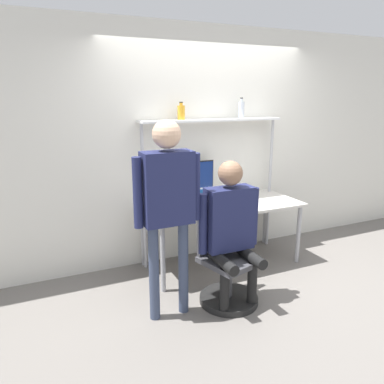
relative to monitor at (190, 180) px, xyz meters
name	(u,v)px	position (x,y,z in m)	size (l,w,h in m)	color
ground_plane	(239,278)	(0.27, -0.68, -0.98)	(12.00, 12.00, 0.00)	slate
wall_back	(206,145)	(0.27, 0.15, 0.37)	(8.00, 0.06, 2.70)	silver
desk	(222,210)	(0.27, -0.27, -0.32)	(1.81, 0.79, 0.73)	beige
shelf_unit	(212,142)	(0.27, 0.00, 0.42)	(1.72, 0.23, 1.67)	white
monitor	(190,180)	(0.00, 0.00, 0.00)	(0.59, 0.19, 0.47)	black
laptop	(207,205)	(0.00, -0.44, -0.19)	(0.33, 0.25, 0.25)	silver
cell_phone	(230,208)	(0.27, -0.46, -0.25)	(0.07, 0.15, 0.01)	#264C8C
office_chair	(226,274)	(-0.08, -1.01, -0.71)	(0.57, 0.57, 0.90)	black
person_seated	(231,222)	(-0.07, -1.06, -0.18)	(0.61, 0.47, 1.37)	black
person_standing	(168,195)	(-0.66, -1.02, 0.14)	(0.59, 0.24, 1.74)	#38425B
bottle_clear	(241,109)	(0.65, 0.00, 0.78)	(0.07, 0.07, 0.23)	silver
bottle_amber	(181,112)	(-0.11, 0.00, 0.76)	(0.08, 0.08, 0.19)	gold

